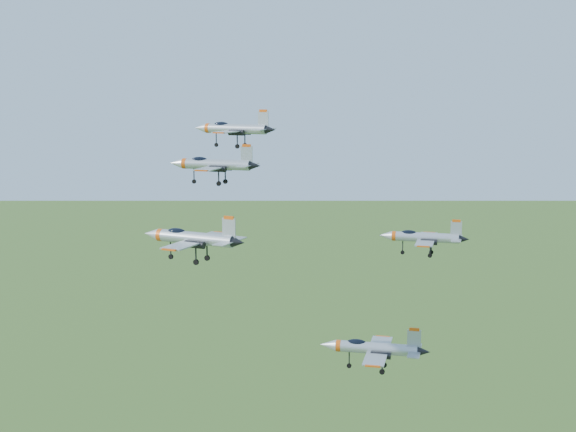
% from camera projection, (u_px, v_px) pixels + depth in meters
% --- Properties ---
extents(jet_lead, '(14.00, 11.54, 3.74)m').
position_uv_depth(jet_lead, '(233.00, 129.00, 122.57)').
color(jet_lead, '#9DA3A9').
extents(jet_left_high, '(12.35, 10.23, 3.30)m').
position_uv_depth(jet_left_high, '(213.00, 164.00, 100.76)').
color(jet_left_high, '#9DA3A9').
extents(jet_right_high, '(12.50, 10.33, 3.34)m').
position_uv_depth(jet_right_high, '(192.00, 238.00, 84.90)').
color(jet_right_high, '#9DA3A9').
extents(jet_left_low, '(11.25, 9.37, 3.01)m').
position_uv_depth(jet_left_low, '(422.00, 237.00, 99.76)').
color(jet_left_low, '#9DA3A9').
extents(jet_right_low, '(12.41, 10.38, 3.32)m').
position_uv_depth(jet_right_low, '(373.00, 348.00, 89.73)').
color(jet_right_low, '#9DA3A9').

